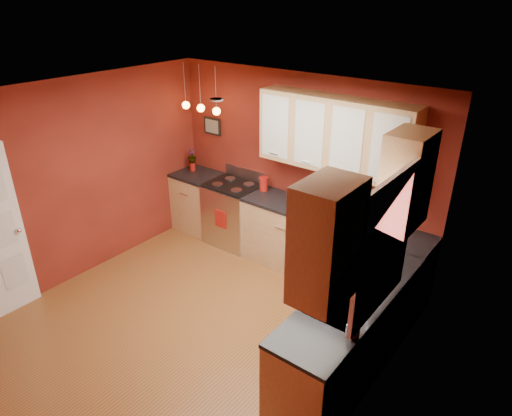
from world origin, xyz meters
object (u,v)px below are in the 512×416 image
Objects in this scene: gas_range at (234,213)px; red_canister at (264,184)px; soap_pump at (353,329)px; sink at (346,306)px; coffee_maker at (381,221)px.

red_canister is (0.47, 0.11, 0.56)m from gas_range.
soap_pump is at bearing -39.52° from red_canister.
red_canister is (-2.15, 1.61, 0.12)m from sink.
sink is 2.80× the size of coffee_maker.
soap_pump reaches higher than gas_range.
gas_range is at bearing 161.31° from coffee_maker.
sink is at bearing -36.88° from red_canister.
soap_pump is (0.25, -0.36, 0.12)m from sink.
sink reaches higher than gas_range.
coffee_maker is at bearing 102.92° from sink.
red_canister reaches higher than soap_pump.
sink is at bearing 124.20° from soap_pump.
soap_pump is (2.87, -1.87, 0.55)m from gas_range.
coffee_maker is at bearing -2.65° from red_canister.
sink is at bearing -29.78° from gas_range.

